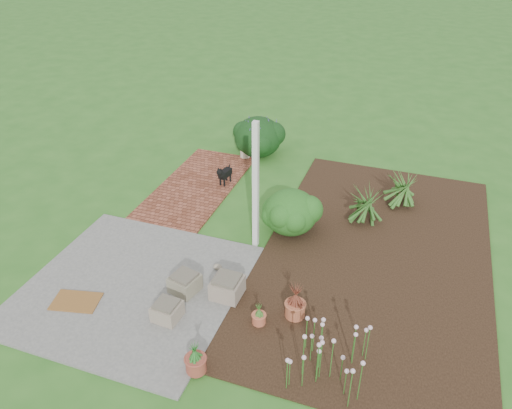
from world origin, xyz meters
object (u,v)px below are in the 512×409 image
(stone_trough_near, at_px, (167,311))
(cream_ceramic_urn, at_px, (245,150))
(evergreen_shrub, at_px, (291,211))
(black_dog, at_px, (224,173))

(stone_trough_near, xyz_separation_m, cream_ceramic_urn, (-0.85, 5.69, 0.04))
(cream_ceramic_urn, bearing_deg, stone_trough_near, -81.47)
(cream_ceramic_urn, distance_m, evergreen_shrub, 3.38)
(stone_trough_near, bearing_deg, black_dog, 100.79)
(cream_ceramic_urn, relative_size, evergreen_shrub, 0.33)
(black_dog, bearing_deg, cream_ceramic_urn, 102.18)
(stone_trough_near, distance_m, black_dog, 4.29)
(evergreen_shrub, bearing_deg, black_dog, 146.84)
(stone_trough_near, xyz_separation_m, evergreen_shrub, (1.12, 2.96, 0.30))
(cream_ceramic_urn, height_order, evergreen_shrub, evergreen_shrub)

